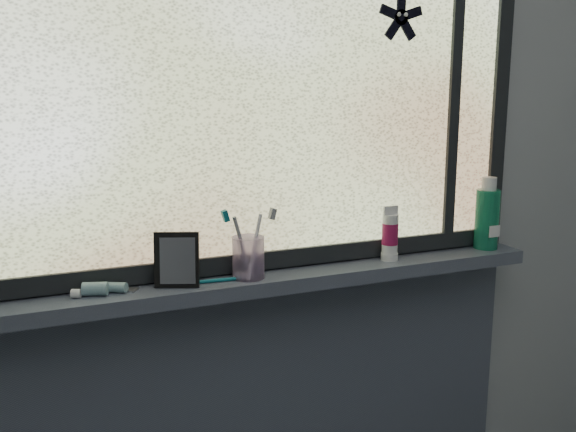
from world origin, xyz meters
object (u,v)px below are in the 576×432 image
at_px(mouthwash_bottle, 487,213).
at_px(vanity_mirror, 177,260).
at_px(cream_tube, 390,231).
at_px(toothbrush_cup, 248,257).

bearing_deg(mouthwash_bottle, vanity_mirror, -179.35).
bearing_deg(cream_tube, mouthwash_bottle, 0.37).
relative_size(mouthwash_bottle, cream_tube, 1.61).
relative_size(toothbrush_cup, mouthwash_bottle, 0.60).
distance_m(toothbrush_cup, mouthwash_bottle, 0.81).
height_order(vanity_mirror, mouthwash_bottle, mouthwash_bottle).
relative_size(vanity_mirror, mouthwash_bottle, 0.76).
bearing_deg(toothbrush_cup, cream_tube, 1.06).
xyz_separation_m(vanity_mirror, mouthwash_bottle, (1.00, 0.01, 0.04)).
relative_size(toothbrush_cup, cream_tube, 0.97).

